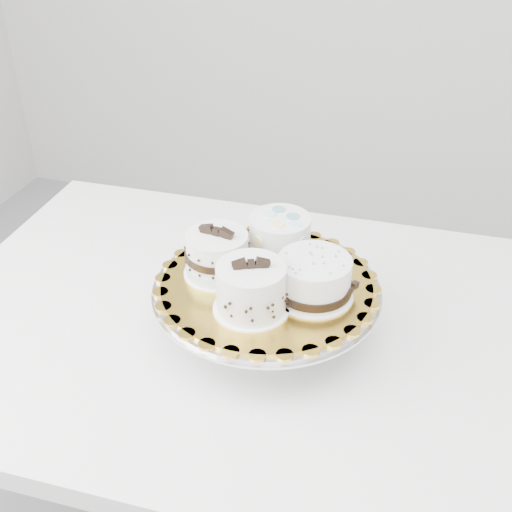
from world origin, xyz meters
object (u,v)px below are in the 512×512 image
(cake_swirl, at_px, (251,289))
(cake_ribbon, at_px, (314,279))
(cake_banded, at_px, (217,256))
(cake_dots, at_px, (280,237))
(table, at_px, (267,357))
(cake_board, at_px, (267,284))
(cake_stand, at_px, (267,301))

(cake_swirl, distance_m, cake_ribbon, 0.10)
(cake_banded, xyz_separation_m, cake_dots, (0.08, 0.08, 0.00))
(table, relative_size, cake_dots, 9.82)
(cake_board, xyz_separation_m, cake_dots, (-0.00, 0.08, 0.04))
(table, relative_size, cake_stand, 3.31)
(cake_swirl, xyz_separation_m, cake_banded, (-0.08, 0.07, -0.00))
(cake_board, relative_size, cake_swirl, 2.46)
(cake_banded, bearing_deg, cake_stand, 6.02)
(cake_swirl, bearing_deg, cake_stand, 63.85)
(cake_ribbon, bearing_deg, cake_board, -169.84)
(table, bearing_deg, cake_swirl, -90.65)
(table, height_order, cake_ribbon, cake_ribbon)
(cake_board, height_order, cake_ribbon, cake_ribbon)
(cake_swirl, height_order, cake_ribbon, cake_swirl)
(cake_dots, bearing_deg, cake_banded, -122.44)
(cake_stand, xyz_separation_m, cake_board, (0.00, -0.00, 0.03))
(cake_ribbon, bearing_deg, cake_stand, -169.84)
(cake_board, distance_m, cake_dots, 0.09)
(table, distance_m, cake_ribbon, 0.23)
(cake_ribbon, bearing_deg, cake_banded, -167.62)
(cake_board, distance_m, cake_banded, 0.09)
(cake_board, relative_size, cake_banded, 3.03)
(cake_dots, relative_size, cake_ribbon, 0.88)
(cake_banded, xyz_separation_m, cake_ribbon, (0.16, -0.01, -0.00))
(cake_stand, bearing_deg, cake_ribbon, -5.65)
(cake_swirl, bearing_deg, table, 67.96)
(cake_swirl, height_order, cake_banded, cake_swirl)
(cake_stand, height_order, cake_dots, cake_dots)
(cake_banded, bearing_deg, cake_ribbon, 3.93)
(cake_banded, bearing_deg, cake_swirl, -34.47)
(cake_board, height_order, cake_swirl, cake_swirl)
(table, relative_size, cake_ribbon, 8.66)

